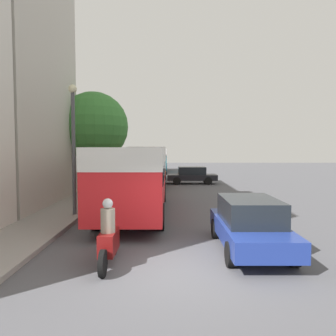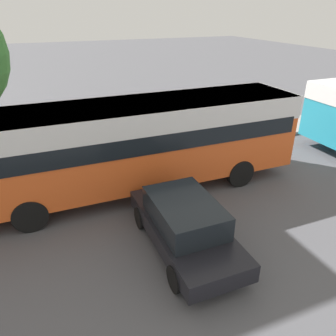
# 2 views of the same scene
# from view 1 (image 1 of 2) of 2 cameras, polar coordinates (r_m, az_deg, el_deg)

# --- Properties ---
(ground_plane) EXTENTS (120.00, 120.00, 0.00)m
(ground_plane) POSITION_cam_1_polar(r_m,az_deg,el_deg) (8.39, 2.48, -17.36)
(ground_plane) COLOR #515156
(building_midblock) EXTENTS (5.26, 8.29, 12.39)m
(building_midblock) POSITION_cam_1_polar(r_m,az_deg,el_deg) (19.25, -26.77, 12.69)
(building_midblock) COLOR beige
(building_midblock) RESTS_ON ground_plane
(bus_lead) EXTENTS (2.65, 10.22, 3.01)m
(bus_lead) POSITION_cam_1_polar(r_m,az_deg,el_deg) (15.06, -5.42, -0.46)
(bus_lead) COLOR red
(bus_lead) RESTS_ON ground_plane
(bus_following) EXTENTS (2.55, 11.36, 3.08)m
(bus_following) POSITION_cam_1_polar(r_m,az_deg,el_deg) (27.27, -2.92, 1.38)
(bus_following) COLOR #EA5B23
(bus_following) RESTS_ON ground_plane
(bus_third_in_line) EXTENTS (2.65, 10.37, 2.94)m
(bus_third_in_line) POSITION_cam_1_polar(r_m,az_deg,el_deg) (40.73, -1.93, 1.94)
(bus_third_in_line) COLOR teal
(bus_third_in_line) RESTS_ON ground_plane
(motorcycle_behind_lead) EXTENTS (0.38, 2.24, 1.73)m
(motorcycle_behind_lead) POSITION_cam_1_polar(r_m,az_deg,el_deg) (8.63, -10.17, -12.04)
(motorcycle_behind_lead) COLOR maroon
(motorcycle_behind_lead) RESTS_ON ground_plane
(car_crossing) EXTENTS (4.15, 1.80, 1.43)m
(car_crossing) POSITION_cam_1_polar(r_m,az_deg,el_deg) (27.63, 4.32, -1.21)
(car_crossing) COLOR black
(car_crossing) RESTS_ON ground_plane
(car_far_curb) EXTENTS (1.81, 4.28, 1.53)m
(car_far_curb) POSITION_cam_1_polar(r_m,az_deg,el_deg) (9.95, 14.16, -9.37)
(car_far_curb) COLOR navy
(car_far_curb) RESTS_ON ground_plane
(pedestrian_near_curb) EXTENTS (0.40, 0.40, 1.77)m
(pedestrian_near_curb) POSITION_cam_1_polar(r_m,az_deg,el_deg) (23.63, -12.60, -1.33)
(pedestrian_near_curb) COLOR #232838
(pedestrian_near_curb) RESTS_ON sidewalk
(pedestrian_walking_away) EXTENTS (0.35, 0.35, 1.58)m
(pedestrian_walking_away) POSITION_cam_1_polar(r_m,az_deg,el_deg) (40.43, -5.59, 0.55)
(pedestrian_walking_away) COLOR #232838
(pedestrian_walking_away) RESTS_ON sidewalk
(street_tree) EXTENTS (4.54, 4.54, 6.52)m
(street_tree) POSITION_cam_1_polar(r_m,az_deg,el_deg) (22.15, -12.68, 6.99)
(street_tree) COLOR brown
(street_tree) RESTS_ON sidewalk
(lamp_post) EXTENTS (0.36, 0.36, 5.52)m
(lamp_post) POSITION_cam_1_polar(r_m,az_deg,el_deg) (14.52, -16.00, 5.19)
(lamp_post) COLOR #47474C
(lamp_post) RESTS_ON sidewalk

